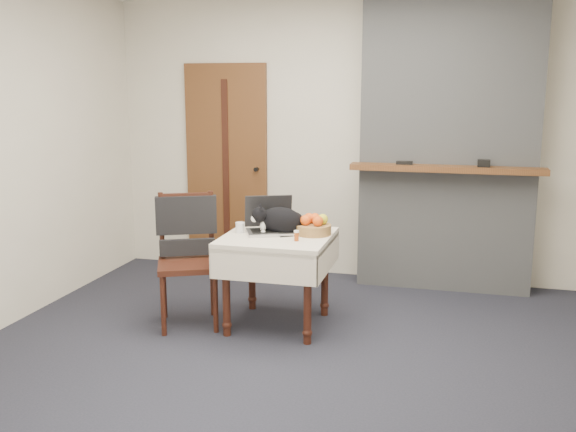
# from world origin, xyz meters

# --- Properties ---
(ground) EXTENTS (4.50, 4.50, 0.00)m
(ground) POSITION_xyz_m (0.00, 0.00, 0.00)
(ground) COLOR black
(ground) RESTS_ON ground
(room_shell) EXTENTS (4.52, 4.01, 2.61)m
(room_shell) POSITION_xyz_m (0.00, 0.46, 1.76)
(room_shell) COLOR beige
(room_shell) RESTS_ON ground
(door) EXTENTS (0.82, 0.10, 2.00)m
(door) POSITION_xyz_m (-1.20, 1.97, 1.00)
(door) COLOR brown
(door) RESTS_ON ground
(chimney) EXTENTS (1.62, 0.48, 2.60)m
(chimney) POSITION_xyz_m (0.90, 1.85, 1.30)
(chimney) COLOR gray
(chimney) RESTS_ON ground
(side_table) EXTENTS (0.78, 0.78, 0.70)m
(side_table) POSITION_xyz_m (-0.27, 0.52, 0.59)
(side_table) COLOR #34110E
(side_table) RESTS_ON ground
(laptop) EXTENTS (0.46, 0.43, 0.27)m
(laptop) POSITION_xyz_m (-0.36, 0.62, 0.77)
(laptop) COLOR #B7B7BC
(laptop) RESTS_ON side_table
(cat) EXTENTS (0.49, 0.29, 0.23)m
(cat) POSITION_xyz_m (-0.26, 0.58, 0.80)
(cat) COLOR black
(cat) RESTS_ON side_table
(cream_jar) EXTENTS (0.07, 0.07, 0.08)m
(cream_jar) POSITION_xyz_m (-0.57, 0.54, 0.74)
(cream_jar) COLOR silver
(cream_jar) RESTS_ON side_table
(pill_bottle) EXTENTS (0.04, 0.04, 0.08)m
(pill_bottle) POSITION_xyz_m (-0.10, 0.39, 0.74)
(pill_bottle) COLOR #9A3E12
(pill_bottle) RESTS_ON side_table
(fruit_basket) EXTENTS (0.27, 0.27, 0.15)m
(fruit_basket) POSITION_xyz_m (-0.02, 0.62, 0.76)
(fruit_basket) COLOR olive
(fruit_basket) RESTS_ON side_table
(desk_clutter) EXTENTS (0.14, 0.06, 0.01)m
(desk_clutter) POSITION_xyz_m (-0.14, 0.58, 0.70)
(desk_clutter) COLOR black
(desk_clutter) RESTS_ON side_table
(chair) EXTENTS (0.59, 0.58, 1.00)m
(chair) POSITION_xyz_m (-0.97, 0.45, 0.64)
(chair) COLOR #34110E
(chair) RESTS_ON ground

